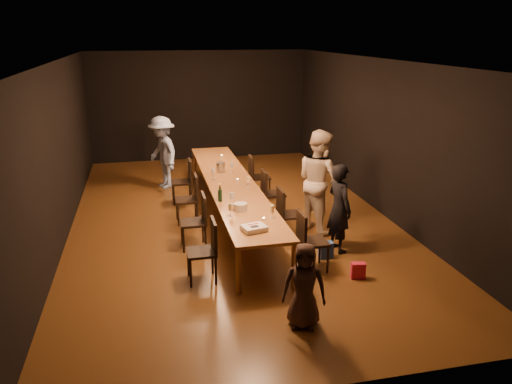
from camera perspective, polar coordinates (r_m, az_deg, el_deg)
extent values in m
plane|color=#472C11|center=(9.78, -2.86, -3.05)|extent=(10.00, 10.00, 0.00)
cube|color=black|center=(14.23, -6.46, 9.75)|extent=(6.00, 0.04, 3.00)
cube|color=black|center=(4.73, 7.42, -7.26)|extent=(6.00, 0.04, 3.00)
cube|color=black|center=(9.34, -21.50, 4.32)|extent=(0.04, 10.00, 3.00)
cube|color=black|center=(10.27, 13.83, 6.20)|extent=(0.04, 10.00, 3.00)
cube|color=silver|center=(9.14, -3.15, 14.78)|extent=(6.00, 10.00, 0.04)
cube|color=#955B2B|center=(9.54, -2.92, 1.01)|extent=(0.90, 6.00, 0.05)
cylinder|color=#955B2B|center=(6.96, -2.03, -8.99)|extent=(0.08, 0.08, 0.70)
cylinder|color=#955B2B|center=(7.13, 4.37, -8.33)|extent=(0.08, 0.08, 0.70)
cylinder|color=#955B2B|center=(12.36, -7.03, 3.05)|extent=(0.08, 0.08, 0.70)
cylinder|color=#955B2B|center=(12.46, -3.36, 3.27)|extent=(0.08, 0.08, 0.70)
imported|color=black|center=(8.25, 9.49, -1.83)|extent=(0.47, 0.61, 1.49)
imported|color=beige|center=(9.05, 7.24, 1.30)|extent=(0.95, 1.08, 1.86)
imported|color=#8CA6D9|center=(11.70, -10.62, 4.46)|extent=(0.99, 1.23, 1.67)
imported|color=#3D2922|center=(6.19, 5.52, -10.63)|extent=(0.62, 0.51, 1.10)
cube|color=#CC1E40|center=(7.61, 11.59, -8.80)|extent=(0.23, 0.15, 0.25)
cube|color=#264FA4|center=(8.16, 7.99, -6.59)|extent=(0.22, 0.15, 0.27)
cube|color=white|center=(7.21, -0.22, -4.17)|extent=(0.39, 0.34, 0.08)
cube|color=black|center=(7.17, -0.17, -3.96)|extent=(0.13, 0.11, 0.00)
cube|color=red|center=(7.25, -0.34, -3.68)|extent=(0.17, 0.07, 0.00)
cylinder|color=silver|center=(7.99, -1.80, -1.72)|extent=(0.23, 0.23, 0.12)
cylinder|color=#BCBCC1|center=(10.23, -4.07, 2.86)|extent=(0.22, 0.22, 0.19)
cylinder|color=#B2B7B2|center=(7.62, 0.87, -3.09)|extent=(0.05, 0.05, 0.03)
cylinder|color=#B2B7B2|center=(9.61, -2.10, 1.40)|extent=(0.05, 0.05, 0.03)
cylinder|color=#B2B7B2|center=(11.52, -3.94, 4.17)|extent=(0.05, 0.05, 0.03)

